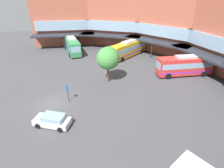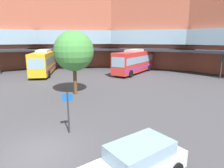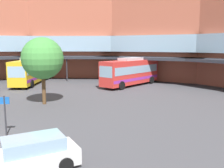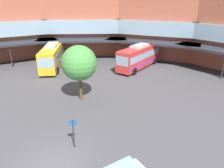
{
  "view_description": "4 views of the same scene",
  "coord_description": "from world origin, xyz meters",
  "px_view_note": "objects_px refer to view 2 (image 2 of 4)",
  "views": [
    {
      "loc": [
        23.23,
        0.26,
        14.71
      ],
      "look_at": [
        0.85,
        9.02,
        1.9
      ],
      "focal_mm": 28.4,
      "sensor_mm": 36.0,
      "label": 1
    },
    {
      "loc": [
        6.29,
        -7.16,
        5.54
      ],
      "look_at": [
        0.59,
        9.15,
        1.59
      ],
      "focal_mm": 31.5,
      "sensor_mm": 36.0,
      "label": 2
    },
    {
      "loc": [
        13.17,
        -8.13,
        5.56
      ],
      "look_at": [
        2.33,
        12.63,
        2.04
      ],
      "focal_mm": 40.69,
      "sensor_mm": 36.0,
      "label": 3
    },
    {
      "loc": [
        8.38,
        -9.26,
        11.05
      ],
      "look_at": [
        -0.32,
        11.35,
        1.98
      ],
      "focal_mm": 34.07,
      "sensor_mm": 36.0,
      "label": 4
    }
  ],
  "objects_px": {
    "bus_0": "(44,61)",
    "bus_3": "(134,61)",
    "parked_car": "(137,163)",
    "plaza_tree": "(74,51)",
    "stop_sign_post": "(68,108)"
  },
  "relations": [
    {
      "from": "bus_0",
      "to": "bus_3",
      "type": "distance_m",
      "value": 14.71
    },
    {
      "from": "bus_0",
      "to": "parked_car",
      "type": "bearing_deg",
      "value": 17.07
    },
    {
      "from": "bus_0",
      "to": "parked_car",
      "type": "height_order",
      "value": "bus_0"
    },
    {
      "from": "parked_car",
      "to": "plaza_tree",
      "type": "relative_size",
      "value": 0.73
    },
    {
      "from": "bus_0",
      "to": "stop_sign_post",
      "type": "distance_m",
      "value": 22.84
    },
    {
      "from": "bus_0",
      "to": "bus_3",
      "type": "xyz_separation_m",
      "value": [
        13.86,
        4.94,
        0.02
      ]
    },
    {
      "from": "bus_3",
      "to": "parked_car",
      "type": "xyz_separation_m",
      "value": [
        5.84,
        -24.8,
        -1.25
      ]
    },
    {
      "from": "bus_0",
      "to": "stop_sign_post",
      "type": "bearing_deg",
      "value": 13.36
    },
    {
      "from": "bus_3",
      "to": "parked_car",
      "type": "bearing_deg",
      "value": 26.44
    },
    {
      "from": "bus_0",
      "to": "plaza_tree",
      "type": "height_order",
      "value": "plaza_tree"
    },
    {
      "from": "plaza_tree",
      "to": "bus_3",
      "type": "bearing_deg",
      "value": 78.94
    },
    {
      "from": "parked_car",
      "to": "plaza_tree",
      "type": "distance_m",
      "value": 14.02
    },
    {
      "from": "bus_3",
      "to": "stop_sign_post",
      "type": "bearing_deg",
      "value": 16.12
    },
    {
      "from": "bus_0",
      "to": "plaza_tree",
      "type": "distance_m",
      "value": 14.74
    },
    {
      "from": "bus_0",
      "to": "stop_sign_post",
      "type": "relative_size",
      "value": 4.67
    }
  ]
}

